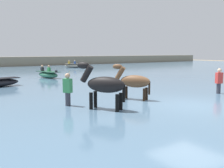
# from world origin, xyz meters

# --- Properties ---
(ground_plane) EXTENTS (120.00, 120.00, 0.00)m
(ground_plane) POSITION_xyz_m (0.00, 0.00, 0.00)
(ground_plane) COLOR #84755B
(water_surface) EXTENTS (90.00, 90.00, 0.37)m
(water_surface) POSITION_xyz_m (0.00, 10.00, 0.18)
(water_surface) COLOR slate
(water_surface) RESTS_ON ground
(horse_lead_bay) EXTENTS (1.18, 1.65, 1.90)m
(horse_lead_bay) POSITION_xyz_m (-1.12, 2.14, 1.13)
(horse_lead_bay) COLOR brown
(horse_lead_bay) RESTS_ON ground
(horse_flank_black) EXTENTS (1.32, 1.76, 2.06)m
(horse_flank_black) POSITION_xyz_m (-3.20, 1.26, 1.22)
(horse_flank_black) COLOR black
(horse_flank_black) RESTS_ON ground
(boat_mid_outer) EXTENTS (2.81, 1.77, 1.00)m
(boat_mid_outer) POSITION_xyz_m (6.76, 24.34, 0.64)
(boat_mid_outer) COLOR #B2AD9E
(boat_mid_outer) RESTS_ON water_surface
(boat_mid_channel) EXTENTS (1.35, 2.58, 1.00)m
(boat_mid_channel) POSITION_xyz_m (-0.92, 13.28, 0.65)
(boat_mid_channel) COLOR #337556
(boat_mid_channel) RESTS_ON water_surface
(person_onlooker_right) EXTENTS (0.36, 0.28, 1.63)m
(person_onlooker_right) POSITION_xyz_m (3.41, 1.01, 0.87)
(person_onlooker_right) COLOR #383842
(person_onlooker_right) RESTS_ON ground
(person_spectator_far) EXTENTS (0.33, 0.38, 1.63)m
(person_spectator_far) POSITION_xyz_m (-4.01, 2.57, 0.87)
(person_spectator_far) COLOR #383842
(person_spectator_far) RESTS_ON ground
(far_shoreline) EXTENTS (80.00, 2.40, 1.74)m
(far_shoreline) POSITION_xyz_m (0.00, 32.49, 0.87)
(far_shoreline) COLOR gray
(far_shoreline) RESTS_ON ground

